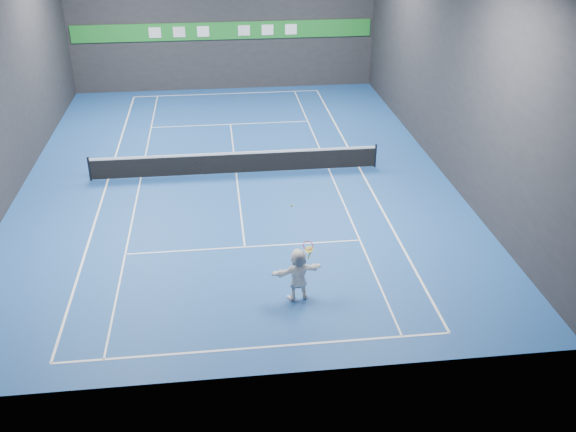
{
  "coord_description": "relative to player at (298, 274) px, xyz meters",
  "views": [
    {
      "loc": [
        -0.79,
        -25.8,
        11.41
      ],
      "look_at": [
        1.44,
        -7.09,
        1.5
      ],
      "focal_mm": 40.0,
      "sensor_mm": 36.0,
      "label": 1
    }
  ],
  "objects": [
    {
      "name": "wall_left",
      "position": [
        -10.44,
        9.67,
        3.64
      ],
      "size": [
        0.1,
        26.0,
        9.0
      ],
      "primitive_type": "cube",
      "color": "#232325",
      "rests_on": "ground"
    },
    {
      "name": "service_line_far",
      "position": [
        -1.44,
        16.07,
        -0.86
      ],
      "size": [
        8.23,
        0.06,
        0.01
      ],
      "primitive_type": "cube",
      "color": "white",
      "rests_on": "ground"
    },
    {
      "name": "ground",
      "position": [
        -1.44,
        9.67,
        -0.86
      ],
      "size": [
        26.0,
        26.0,
        0.0
      ],
      "primitive_type": "plane",
      "color": "navy",
      "rests_on": "ground"
    },
    {
      "name": "center_service_line",
      "position": [
        -1.44,
        9.67,
        -0.86
      ],
      "size": [
        0.06,
        12.8,
        0.01
      ],
      "primitive_type": "cube",
      "color": "white",
      "rests_on": "ground"
    },
    {
      "name": "service_line_near",
      "position": [
        -1.44,
        3.27,
        -0.86
      ],
      "size": [
        8.23,
        0.06,
        0.01
      ],
      "primitive_type": "cube",
      "color": "white",
      "rests_on": "ground"
    },
    {
      "name": "wall_back",
      "position": [
        -1.44,
        22.67,
        3.64
      ],
      "size": [
        18.0,
        0.1,
        9.0
      ],
      "primitive_type": "cube",
      "color": "#232325",
      "rests_on": "ground"
    },
    {
      "name": "tennis_racket",
      "position": [
        0.31,
        0.05,
        0.9
      ],
      "size": [
        0.42,
        0.35,
        0.62
      ],
      "color": "red",
      "rests_on": "player"
    },
    {
      "name": "wall_front",
      "position": [
        -1.44,
        -3.33,
        3.64
      ],
      "size": [
        18.0,
        0.1,
        9.0
      ],
      "primitive_type": "cube",
      "color": "#232325",
      "rests_on": "ground"
    },
    {
      "name": "sponsor_banner",
      "position": [
        -1.44,
        22.61,
        2.64
      ],
      "size": [
        17.64,
        0.11,
        1.0
      ],
      "color": "#1B7E26",
      "rests_on": "wall_back"
    },
    {
      "name": "sideline_singles_left",
      "position": [
        -5.55,
        9.67,
        -0.86
      ],
      "size": [
        0.06,
        23.78,
        0.01
      ],
      "primitive_type": "cube",
      "color": "white",
      "rests_on": "ground"
    },
    {
      "name": "tennis_net",
      "position": [
        -1.44,
        9.67,
        -0.32
      ],
      "size": [
        12.5,
        0.1,
        1.07
      ],
      "color": "black",
      "rests_on": "ground"
    },
    {
      "name": "sideline_doubles_right",
      "position": [
        4.05,
        9.67,
        -0.86
      ],
      "size": [
        0.08,
        23.78,
        0.01
      ],
      "primitive_type": "cube",
      "color": "white",
      "rests_on": "ground"
    },
    {
      "name": "baseline_near",
      "position": [
        -1.44,
        -2.22,
        -0.86
      ],
      "size": [
        10.98,
        0.08,
        0.01
      ],
      "primitive_type": "cube",
      "color": "white",
      "rests_on": "ground"
    },
    {
      "name": "wall_right",
      "position": [
        7.56,
        9.67,
        3.64
      ],
      "size": [
        0.1,
        26.0,
        9.0
      ],
      "primitive_type": "cube",
      "color": "#232325",
      "rests_on": "ground"
    },
    {
      "name": "tennis_ball",
      "position": [
        -0.2,
        0.05,
        2.31
      ],
      "size": [
        0.07,
        0.07,
        0.07
      ],
      "primitive_type": "sphere",
      "color": "#CAD723",
      "rests_on": "player"
    },
    {
      "name": "baseline_far",
      "position": [
        -1.44,
        21.56,
        -0.86
      ],
      "size": [
        10.98,
        0.08,
        0.01
      ],
      "primitive_type": "cube",
      "color": "white",
      "rests_on": "ground"
    },
    {
      "name": "player",
      "position": [
        0.0,
        0.0,
        0.0
      ],
      "size": [
        1.67,
        0.83,
        1.72
      ],
      "primitive_type": "imported",
      "rotation": [
        0.0,
        0.0,
        3.35
      ],
      "color": "white",
      "rests_on": "ground"
    },
    {
      "name": "sideline_singles_right",
      "position": [
        2.67,
        9.67,
        -0.86
      ],
      "size": [
        0.06,
        23.78,
        0.01
      ],
      "primitive_type": "cube",
      "color": "white",
      "rests_on": "ground"
    },
    {
      "name": "sideline_doubles_left",
      "position": [
        -6.93,
        9.67,
        -0.86
      ],
      "size": [
        0.08,
        23.78,
        0.01
      ],
      "primitive_type": "cube",
      "color": "white",
      "rests_on": "ground"
    }
  ]
}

